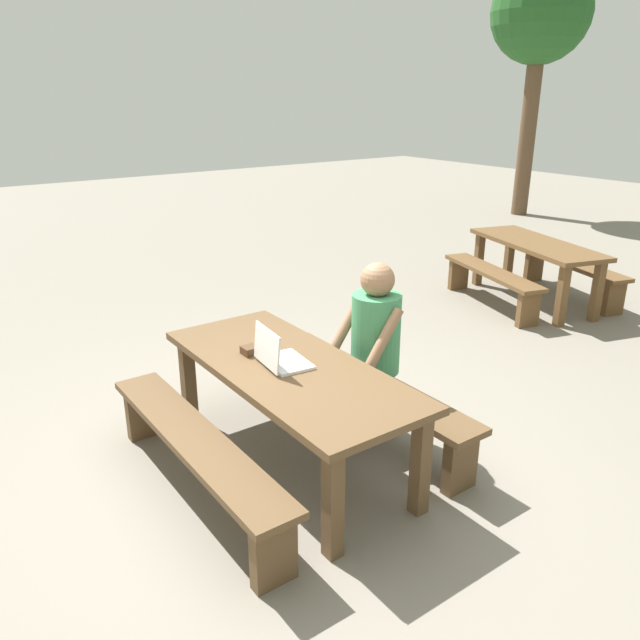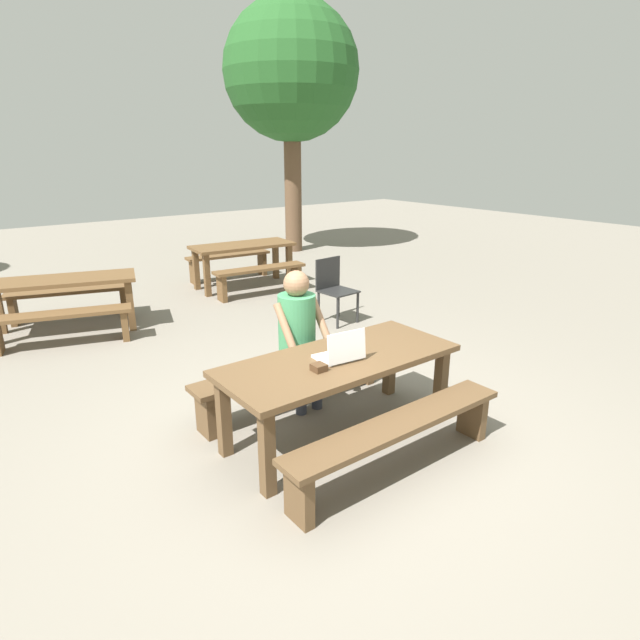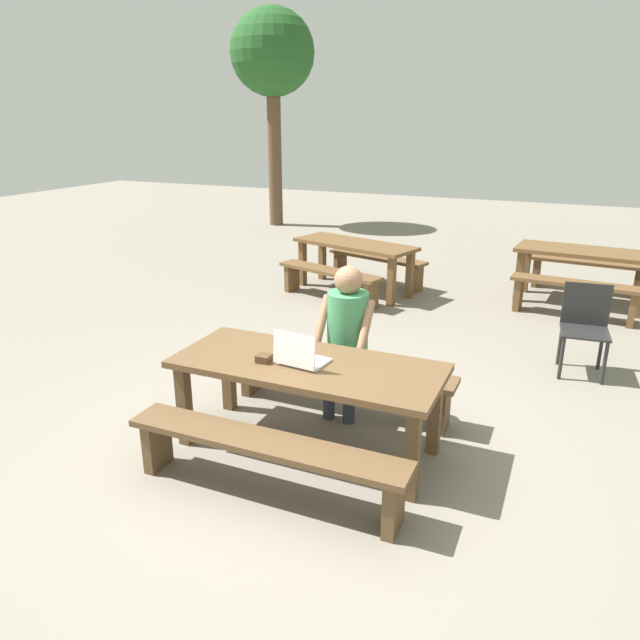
% 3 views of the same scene
% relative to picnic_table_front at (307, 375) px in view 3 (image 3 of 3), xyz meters
% --- Properties ---
extents(ground_plane, '(30.00, 30.00, 0.00)m').
position_rel_picnic_table_front_xyz_m(ground_plane, '(0.00, 0.00, -0.61)').
color(ground_plane, gray).
extents(picnic_table_front, '(1.99, 0.83, 0.71)m').
position_rel_picnic_table_front_xyz_m(picnic_table_front, '(0.00, 0.00, 0.00)').
color(picnic_table_front, brown).
rests_on(picnic_table_front, ground).
extents(bench_near, '(1.97, 0.30, 0.43)m').
position_rel_picnic_table_front_xyz_m(bench_near, '(0.00, -0.68, -0.28)').
color(bench_near, brown).
rests_on(bench_near, ground).
extents(bench_far, '(1.97, 0.30, 0.43)m').
position_rel_picnic_table_front_xyz_m(bench_far, '(0.00, 0.68, -0.28)').
color(bench_far, brown).
rests_on(bench_far, ground).
extents(laptop, '(0.37, 0.31, 0.26)m').
position_rel_picnic_table_front_xyz_m(laptop, '(-0.03, -0.06, 0.16)').
color(laptop, white).
rests_on(laptop, picnic_table_front).
extents(small_pouch, '(0.10, 0.10, 0.05)m').
position_rel_picnic_table_front_xyz_m(small_pouch, '(-0.30, -0.11, 0.12)').
color(small_pouch, '#4C331E').
rests_on(small_pouch, picnic_table_front).
extents(person_seated, '(0.45, 0.43, 1.29)m').
position_rel_picnic_table_front_xyz_m(person_seated, '(0.06, 0.65, 0.15)').
color(person_seated, '#333847').
rests_on(person_seated, ground).
extents(plastic_chair, '(0.47, 0.47, 0.88)m').
position_rel_picnic_table_front_xyz_m(plastic_chair, '(1.88, 2.40, -0.14)').
color(plastic_chair, '#262626').
rests_on(plastic_chair, ground).
extents(picnic_table_mid, '(1.90, 1.15, 0.72)m').
position_rel_picnic_table_front_xyz_m(picnic_table_mid, '(-1.18, 4.17, -0.01)').
color(picnic_table_mid, brown).
rests_on(picnic_table_mid, ground).
extents(bench_mid_south, '(1.63, 0.75, 0.43)m').
position_rel_picnic_table_front_xyz_m(bench_mid_south, '(-1.34, 3.63, -0.29)').
color(bench_mid_south, brown).
rests_on(bench_mid_south, ground).
extents(bench_mid_north, '(1.63, 0.75, 0.43)m').
position_rel_picnic_table_front_xyz_m(bench_mid_north, '(-1.02, 4.71, -0.29)').
color(bench_mid_north, brown).
rests_on(bench_mid_north, ground).
extents(picnic_table_rear, '(1.77, 0.87, 0.74)m').
position_rel_picnic_table_front_xyz_m(picnic_table_rear, '(1.82, 4.82, 0.01)').
color(picnic_table_rear, brown).
rests_on(picnic_table_rear, ground).
extents(bench_rear_south, '(1.56, 0.44, 0.47)m').
position_rel_picnic_table_front_xyz_m(bench_rear_south, '(1.76, 4.16, -0.27)').
color(bench_rear_south, brown).
rests_on(bench_rear_south, ground).
extents(bench_rear_north, '(1.56, 0.44, 0.47)m').
position_rel_picnic_table_front_xyz_m(bench_rear_north, '(1.88, 5.47, -0.27)').
color(bench_rear_north, brown).
rests_on(bench_rear_north, ground).
extents(tree_left, '(1.82, 1.82, 4.61)m').
position_rel_picnic_table_front_xyz_m(tree_left, '(-4.80, 8.67, 2.99)').
color(tree_left, brown).
rests_on(tree_left, ground).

